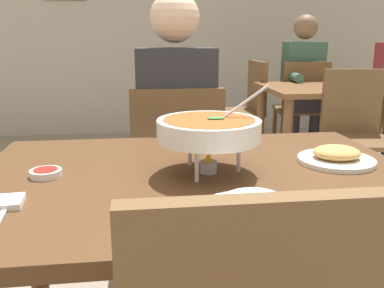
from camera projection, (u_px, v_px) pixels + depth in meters
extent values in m
cube|color=#BCB2A3|center=(151.00, 1.00, 4.65)|extent=(10.00, 0.10, 3.00)
cube|color=#51331C|center=(198.00, 180.00, 1.22)|extent=(1.30, 0.93, 0.04)
cylinder|color=#51331C|center=(35.00, 239.00, 1.63)|extent=(0.07, 0.07, 0.69)
cylinder|color=#51331C|center=(321.00, 223.00, 1.77)|extent=(0.07, 0.07, 0.69)
cube|color=brown|center=(175.00, 175.00, 2.10)|extent=(0.44, 0.44, 0.03)
cube|color=brown|center=(178.00, 139.00, 1.85)|extent=(0.42, 0.04, 0.45)
cylinder|color=brown|center=(205.00, 201.00, 2.36)|extent=(0.04, 0.04, 0.42)
cylinder|color=brown|center=(138.00, 204.00, 2.32)|extent=(0.04, 0.04, 0.42)
cylinder|color=brown|center=(218.00, 231.00, 2.00)|extent=(0.04, 0.04, 0.42)
cylinder|color=brown|center=(139.00, 235.00, 1.95)|extent=(0.04, 0.04, 0.42)
cylinder|color=#2D2D38|center=(194.00, 211.00, 2.19)|extent=(0.10, 0.10, 0.45)
cylinder|color=#2D2D38|center=(156.00, 213.00, 2.16)|extent=(0.10, 0.10, 0.45)
cube|color=#2D2D38|center=(175.00, 162.00, 2.06)|extent=(0.32, 0.32, 0.12)
cube|color=#2D2D33|center=(176.00, 103.00, 1.91)|extent=(0.36, 0.20, 0.50)
sphere|color=beige|center=(175.00, 17.00, 1.81)|extent=(0.22, 0.22, 0.22)
cylinder|color=#2D2D33|center=(203.00, 106.00, 2.13)|extent=(0.08, 0.28, 0.08)
cylinder|color=#2D2D33|center=(141.00, 108.00, 2.09)|extent=(0.08, 0.28, 0.08)
cylinder|color=silver|center=(238.00, 155.00, 1.22)|extent=(0.01, 0.01, 0.10)
cylinder|color=silver|center=(190.00, 150.00, 1.28)|extent=(0.01, 0.01, 0.10)
cylinder|color=silver|center=(197.00, 165.00, 1.13)|extent=(0.01, 0.01, 0.10)
torus|color=silver|center=(208.00, 140.00, 1.20)|extent=(0.21, 0.21, 0.01)
cylinder|color=#B2B2B7|center=(208.00, 166.00, 1.22)|extent=(0.05, 0.05, 0.04)
cone|color=orange|center=(208.00, 156.00, 1.21)|extent=(0.02, 0.02, 0.04)
cylinder|color=white|center=(209.00, 129.00, 1.19)|extent=(0.30, 0.30, 0.06)
cylinder|color=#994C1E|center=(209.00, 121.00, 1.19)|extent=(0.26, 0.26, 0.01)
ellipsoid|color=#388433|center=(216.00, 118.00, 1.19)|extent=(0.05, 0.03, 0.01)
cylinder|color=silver|center=(238.00, 107.00, 1.21)|extent=(0.18, 0.01, 0.13)
cylinder|color=white|center=(253.00, 212.00, 0.93)|extent=(0.24, 0.24, 0.01)
ellipsoid|color=white|center=(253.00, 201.00, 0.93)|extent=(0.15, 0.13, 0.04)
cylinder|color=white|center=(336.00, 160.00, 1.32)|extent=(0.24, 0.24, 0.01)
ellipsoid|color=tan|center=(337.00, 153.00, 1.31)|extent=(0.15, 0.13, 0.04)
cylinder|color=white|center=(46.00, 173.00, 1.19)|extent=(0.09, 0.09, 0.02)
cylinder|color=maroon|center=(45.00, 170.00, 1.18)|extent=(0.07, 0.07, 0.01)
cube|color=silver|center=(3.00, 213.00, 0.94)|extent=(0.03, 0.17, 0.01)
cube|color=brown|center=(327.00, 89.00, 3.31)|extent=(1.00, 0.80, 0.04)
cylinder|color=brown|center=(287.00, 145.00, 3.02)|extent=(0.07, 0.07, 0.69)
cylinder|color=brown|center=(260.00, 126.00, 3.68)|extent=(0.07, 0.07, 0.69)
cylinder|color=brown|center=(353.00, 123.00, 3.79)|extent=(0.07, 0.07, 0.69)
cube|color=brown|center=(299.00, 110.00, 3.97)|extent=(0.50, 0.50, 0.03)
cube|color=brown|center=(306.00, 87.00, 3.72)|extent=(0.42, 0.10, 0.45)
cylinder|color=brown|center=(312.00, 128.00, 4.21)|extent=(0.04, 0.04, 0.42)
cylinder|color=brown|center=(274.00, 128.00, 4.21)|extent=(0.04, 0.04, 0.42)
cylinder|color=brown|center=(323.00, 137.00, 3.84)|extent=(0.04, 0.04, 0.42)
cylinder|color=brown|center=(282.00, 137.00, 3.84)|extent=(0.04, 0.04, 0.42)
cylinder|color=brown|center=(357.00, 140.00, 3.72)|extent=(0.04, 0.04, 0.42)
cylinder|color=brown|center=(375.00, 152.00, 3.36)|extent=(0.04, 0.04, 0.42)
cube|color=brown|center=(360.00, 141.00, 2.78)|extent=(0.49, 0.49, 0.03)
cube|color=brown|center=(352.00, 101.00, 2.92)|extent=(0.42, 0.09, 0.45)
cylinder|color=brown|center=(339.00, 182.00, 2.65)|extent=(0.04, 0.04, 0.42)
cylinder|color=brown|center=(320.00, 165.00, 3.02)|extent=(0.04, 0.04, 0.42)
cylinder|color=brown|center=(372.00, 164.00, 3.03)|extent=(0.04, 0.04, 0.42)
cube|color=brown|center=(236.00, 112.00, 3.84)|extent=(0.47, 0.47, 0.03)
cube|color=brown|center=(257.00, 86.00, 3.82)|extent=(0.07, 0.42, 0.45)
cylinder|color=brown|center=(211.00, 132.00, 4.04)|extent=(0.04, 0.04, 0.42)
cylinder|color=brown|center=(221.00, 142.00, 3.68)|extent=(0.04, 0.04, 0.42)
cylinder|color=brown|center=(248.00, 131.00, 4.11)|extent=(0.04, 0.04, 0.42)
cylinder|color=brown|center=(261.00, 140.00, 3.75)|extent=(0.04, 0.04, 0.42)
cylinder|color=#2D2D38|center=(293.00, 135.00, 3.87)|extent=(0.10, 0.10, 0.45)
cylinder|color=#2D2D38|center=(314.00, 134.00, 3.90)|extent=(0.10, 0.10, 0.45)
cube|color=#2D2D38|center=(304.00, 104.00, 3.85)|extent=(0.32, 0.32, 0.12)
cube|color=#3D6B56|center=(303.00, 69.00, 3.85)|extent=(0.36, 0.20, 0.50)
sphere|color=#846047|center=(306.00, 27.00, 3.75)|extent=(0.22, 0.22, 0.22)
cylinder|color=#3D6B56|center=(294.00, 77.00, 3.65)|extent=(0.08, 0.28, 0.08)
cylinder|color=#3D6B56|center=(328.00, 77.00, 3.69)|extent=(0.08, 0.28, 0.08)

